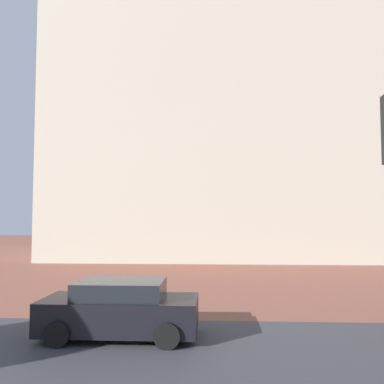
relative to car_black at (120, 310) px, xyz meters
name	(u,v)px	position (x,y,z in m)	size (l,w,h in m)	color
ground_plane	(182,350)	(1.71, -0.99, -0.72)	(120.00, 120.00, 0.00)	brown
street_asphalt_strip	(180,357)	(1.71, -1.42, -0.72)	(120.00, 6.46, 0.00)	#38383D
landmark_building	(213,120)	(2.51, 23.50, 10.79)	(25.56, 14.26, 37.47)	#B2A893
car_black	(120,310)	(0.00, 0.00, 0.00)	(4.08, 2.04, 1.48)	black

